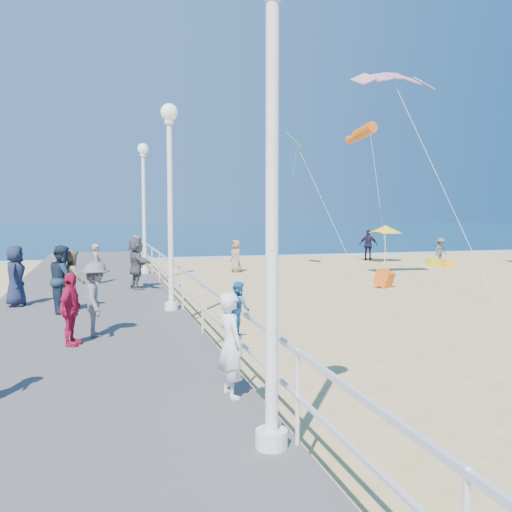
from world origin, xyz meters
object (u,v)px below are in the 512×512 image
object	(u,v)px
spectator_2	(96,299)
lamp_post_far	(144,194)
spectator_1	(73,280)
spectator_5	(136,263)
beach_umbrella	(385,229)
lamp_post_mid	(170,185)
beach_chair_right	(447,263)
spectator_7	(63,279)
beach_walker_a	(441,251)
box_kite	(384,280)
spectator_3	(70,309)
beach_walker_c	(236,256)
spectator_6	(97,264)
lamp_post_near	(272,148)
toddler_held	(239,308)
woman_holding_toddler	(231,345)
beach_walker_b	(368,245)
beach_chair_left	(433,262)
spectator_4	(15,276)

from	to	relation	value
spectator_2	lamp_post_far	bearing A→B (deg)	-10.14
spectator_1	spectator_2	size ratio (longest dim) A/B	1.03
spectator_5	beach_umbrella	world-z (taller)	beach_umbrella
lamp_post_mid	beach_chair_right	size ratio (longest dim) A/B	9.67
lamp_post_far	spectator_7	world-z (taller)	lamp_post_far
beach_walker_a	box_kite	size ratio (longest dim) A/B	2.42
spectator_3	beach_walker_c	distance (m)	16.87
beach_walker_a	lamp_post_far	bearing A→B (deg)	175.86
spectator_2	spectator_6	bearing A→B (deg)	-0.96
lamp_post_near	beach_walker_c	size ratio (longest dim) A/B	3.37
lamp_post_near	spectator_5	world-z (taller)	lamp_post_near
toddler_held	beach_walker_c	world-z (taller)	toddler_held
lamp_post_mid	beach_chair_right	distance (m)	19.84
woman_holding_toddler	beach_chair_right	bearing A→B (deg)	-51.14
spectator_2	beach_umbrella	bearing A→B (deg)	-43.31
spectator_5	beach_walker_a	size ratio (longest dim) A/B	1.19
lamp_post_far	spectator_6	xyz separation A→B (m)	(-1.89, -2.89, -2.55)
woman_holding_toddler	beach_walker_a	xyz separation A→B (m)	(16.88, 20.60, -0.41)
woman_holding_toddler	beach_walker_b	bearing A→B (deg)	-40.97
woman_holding_toddler	box_kite	world-z (taller)	woman_holding_toddler
lamp_post_mid	woman_holding_toddler	distance (m)	7.64
spectator_7	beach_chair_left	distance (m)	21.88
spectator_2	lamp_post_near	bearing A→B (deg)	-164.39
lamp_post_near	spectator_7	world-z (taller)	lamp_post_near
lamp_post_far	beach_walker_c	bearing A→B (deg)	32.66
lamp_post_mid	beach_walker_a	world-z (taller)	lamp_post_mid
toddler_held	beach_walker_a	distance (m)	26.43
toddler_held	spectator_7	xyz separation A→B (m)	(-2.81, 7.44, -0.37)
toddler_held	beach_walker_b	world-z (taller)	toddler_held
box_kite	lamp_post_mid	bearing A→B (deg)	177.92
beach_umbrella	box_kite	bearing A→B (deg)	-118.24
spectator_2	spectator_5	xyz separation A→B (m)	(1.25, 6.98, 0.09)
toddler_held	box_kite	distance (m)	14.97
spectator_2	spectator_7	world-z (taller)	spectator_7
spectator_1	spectator_6	world-z (taller)	spectator_1
box_kite	spectator_5	bearing A→B (deg)	152.84
lamp_post_mid	toddler_held	size ratio (longest dim) A/B	7.02
lamp_post_mid	beach_chair_right	xyz separation A→B (m)	(15.89, 11.37, -3.46)
lamp_post_near	woman_holding_toddler	world-z (taller)	lamp_post_near
beach_walker_a	box_kite	xyz separation A→B (m)	(-7.99, -8.37, -0.42)
beach_umbrella	beach_chair_left	world-z (taller)	beach_umbrella
box_kite	beach_chair_right	distance (m)	9.49
spectator_2	beach_chair_left	world-z (taller)	spectator_2
spectator_3	beach_umbrella	distance (m)	24.70
box_kite	beach_umbrella	size ratio (longest dim) A/B	0.28
spectator_1	spectator_4	size ratio (longest dim) A/B	0.96
spectator_7	spectator_2	bearing A→B (deg)	-173.11
spectator_3	beach_walker_b	bearing A→B (deg)	-18.36
toddler_held	beach_chair_right	size ratio (longest dim) A/B	1.38
lamp_post_near	beach_walker_a	size ratio (longest dim) A/B	3.67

